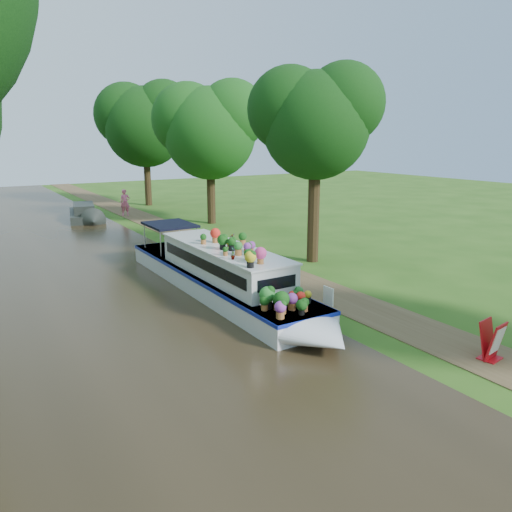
{
  "coord_description": "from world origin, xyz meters",
  "views": [
    {
      "loc": [
        -10.52,
        -15.17,
        5.79
      ],
      "look_at": [
        -0.76,
        0.69,
        1.3
      ],
      "focal_mm": 35.0,
      "sensor_mm": 36.0,
      "label": 1
    }
  ],
  "objects_px": {
    "plant_boat": "(224,274)",
    "second_boat": "(84,214)",
    "sandwich_board": "(492,342)",
    "pedestrian_pink": "(125,202)"
  },
  "relations": [
    {
      "from": "sandwich_board",
      "to": "plant_boat",
      "type": "bearing_deg",
      "value": 102.93
    },
    {
      "from": "second_boat",
      "to": "sandwich_board",
      "type": "height_order",
      "value": "second_boat"
    },
    {
      "from": "second_boat",
      "to": "plant_boat",
      "type": "bearing_deg",
      "value": -77.85
    },
    {
      "from": "pedestrian_pink",
      "to": "second_boat",
      "type": "bearing_deg",
      "value": -160.04
    },
    {
      "from": "plant_boat",
      "to": "second_boat",
      "type": "bearing_deg",
      "value": 91.03
    },
    {
      "from": "plant_boat",
      "to": "second_boat",
      "type": "relative_size",
      "value": 2.17
    },
    {
      "from": "second_boat",
      "to": "pedestrian_pink",
      "type": "distance_m",
      "value": 3.19
    },
    {
      "from": "plant_boat",
      "to": "pedestrian_pink",
      "type": "distance_m",
      "value": 20.94
    },
    {
      "from": "second_boat",
      "to": "pedestrian_pink",
      "type": "relative_size",
      "value": 3.21
    },
    {
      "from": "sandwich_board",
      "to": "pedestrian_pink",
      "type": "height_order",
      "value": "pedestrian_pink"
    }
  ]
}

